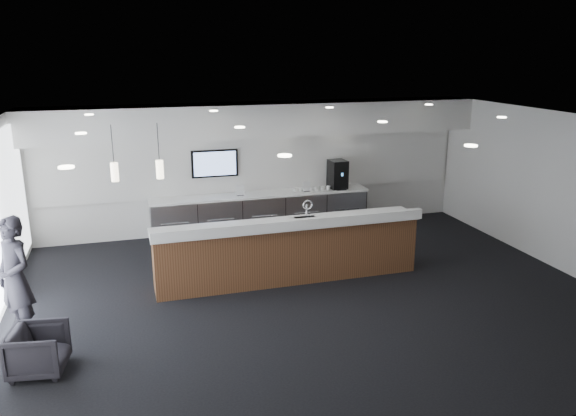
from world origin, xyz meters
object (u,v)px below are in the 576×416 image
object	(u,v)px
armchair	(38,350)
lounge_guest	(15,278)
service_counter	(289,250)
coffee_machine	(338,174)

from	to	relation	value
armchair	lounge_guest	world-z (taller)	lounge_guest
service_counter	coffee_machine	distance (m)	3.53
armchair	lounge_guest	distance (m)	1.33
service_counter	lounge_guest	distance (m)	4.53
service_counter	coffee_machine	world-z (taller)	coffee_machine
coffee_machine	lounge_guest	xyz separation A→B (m)	(-6.45, -3.76, -0.36)
service_counter	armchair	distance (m)	4.55
service_counter	coffee_machine	xyz separation A→B (m)	(2.03, 2.80, 0.71)
coffee_machine	service_counter	bearing A→B (deg)	-129.81
service_counter	lounge_guest	world-z (taller)	lounge_guest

